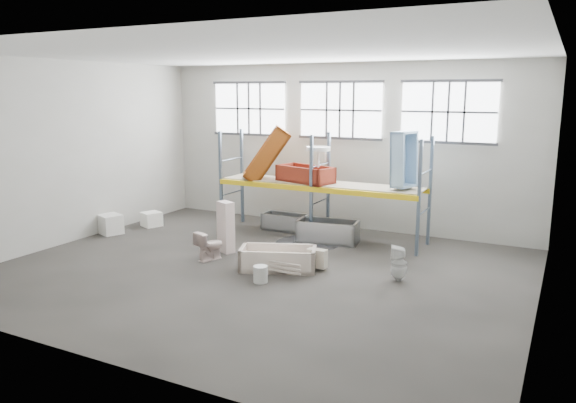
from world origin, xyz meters
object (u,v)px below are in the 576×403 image
Objects in this scene: toilet_beige at (210,245)px; steel_tub_right at (328,231)px; rust_tub_flat at (305,174)px; blue_tub_upright at (404,159)px; carton_near at (110,224)px; cistern_tall at (226,227)px; bucket at (261,274)px; toilet_white at (399,263)px; steel_tub_left at (285,222)px; bathtub_beige at (278,258)px.

steel_tub_right is at bearing -106.62° from toilet_beige.
blue_tub_upright is (2.84, 0.07, 0.57)m from rust_tub_flat.
carton_near is (-4.14, 0.79, -0.09)m from toilet_beige.
cistern_tall is 2.95m from rust_tub_flat.
bucket is at bearing -89.97° from steel_tub_right.
toilet_white reaches higher than toilet_beige.
carton_near is at bearing -107.72° from toilet_white.
rust_tub_flat is at bearing -90.99° from toilet_beige.
cistern_tall is 0.99× the size of steel_tub_left.
blue_tub_upright is at bearing 12.18° from steel_tub_right.
bathtub_beige is at bearing 95.30° from bucket.
blue_tub_upright is at bearing 64.85° from bucket.
carton_near is at bearing -147.99° from steel_tub_left.
rust_tub_flat is (-3.56, 2.59, 1.42)m from toilet_white.
carton_near is (-4.43, -2.77, 0.03)m from steel_tub_left.
steel_tub_right is at bearing -146.61° from toilet_white.
rust_tub_flat is 4.50× the size of bucket.
blue_tub_upright is 3.97× the size of bucket.
blue_tub_upright is at bearing 35.71° from bathtub_beige.
rust_tub_flat is (0.82, -0.32, 1.57)m from steel_tub_left.
cistern_tall reaches higher than toilet_beige.
steel_tub_left is at bearing 32.01° from carton_near.
cistern_tall reaches higher than steel_tub_left.
blue_tub_upright reaches higher than steel_tub_right.
toilet_beige reaches higher than bathtub_beige.
toilet_white is 0.58× the size of steel_tub_left.
carton_near is (-5.25, -2.45, -1.54)m from rust_tub_flat.
rust_tub_flat reaches higher than steel_tub_right.
bucket is 0.56× the size of carton_near.
blue_tub_upright is 8.74m from carton_near.
steel_tub_right reaches higher than bucket.
toilet_beige is 4.71m from toilet_white.
toilet_white is at bearing -39.81° from steel_tub_right.
bucket is (1.99, -1.63, -0.49)m from cistern_tall.
rust_tub_flat is at bearing -21.33° from steel_tub_left.
cistern_tall is at bearing -71.66° from toilet_beige.
cistern_tall is 4.16m from carton_near.
toilet_white is 0.54× the size of blue_tub_upright.
bathtub_beige is 1.90m from toilet_beige.
cistern_tall is 0.81× the size of rust_tub_flat.
bathtub_beige is 2.05m from cistern_tall.
bathtub_beige is 6.08m from carton_near.
blue_tub_upright is at bearing -122.17° from toilet_beige.
steel_tub_right is 1.14× the size of blue_tub_upright.
steel_tub_left is 4.75m from bucket.
toilet_white is (4.67, -0.10, -0.28)m from cistern_tall.
rust_tub_flat is (1.11, 3.24, 1.45)m from toilet_beige.
carton_near is at bearing -161.12° from steel_tub_right.
cistern_tall is at bearing 140.64° from bucket.
blue_tub_upright reaches higher than steel_tub_left.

